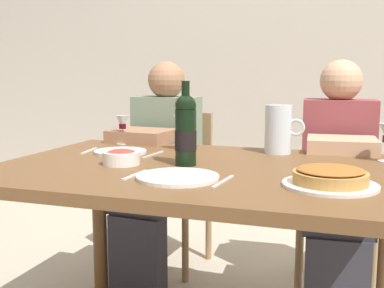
{
  "coord_description": "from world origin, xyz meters",
  "views": [
    {
      "loc": [
        0.51,
        -1.63,
        1.09
      ],
      "look_at": [
        -0.07,
        0.09,
        0.83
      ],
      "focal_mm": 44.83,
      "sensor_mm": 36.0,
      "label": 1
    }
  ],
  "objects_px": {
    "baked_tart": "(330,178)",
    "wine_glass_centre": "(122,124)",
    "diner_left": "(157,165)",
    "water_pitcher": "(278,132)",
    "dinner_plate_left_setting": "(178,177)",
    "wine_glass_left_diner": "(182,126)",
    "chair_left": "(176,178)",
    "dining_table": "(202,191)",
    "salad_bowl": "(121,157)",
    "dinner_plate_right_setting": "(120,152)",
    "diner_right": "(338,177)",
    "chair_right": "(336,190)",
    "wine_bottle": "(186,130)"
  },
  "relations": [
    {
      "from": "water_pitcher",
      "to": "dinner_plate_left_setting",
      "type": "bearing_deg",
      "value": -110.63
    },
    {
      "from": "wine_bottle",
      "to": "chair_left",
      "type": "height_order",
      "value": "wine_bottle"
    },
    {
      "from": "wine_bottle",
      "to": "dinner_plate_right_setting",
      "type": "bearing_deg",
      "value": 154.59
    },
    {
      "from": "salad_bowl",
      "to": "wine_glass_centre",
      "type": "bearing_deg",
      "value": 116.15
    },
    {
      "from": "dinner_plate_right_setting",
      "to": "dinner_plate_left_setting",
      "type": "bearing_deg",
      "value": -44.16
    },
    {
      "from": "water_pitcher",
      "to": "baked_tart",
      "type": "distance_m",
      "value": 0.61
    },
    {
      "from": "water_pitcher",
      "to": "wine_glass_centre",
      "type": "relative_size",
      "value": 1.49
    },
    {
      "from": "diner_left",
      "to": "diner_right",
      "type": "relative_size",
      "value": 1.0
    },
    {
      "from": "wine_bottle",
      "to": "diner_left",
      "type": "relative_size",
      "value": 0.27
    },
    {
      "from": "wine_glass_centre",
      "to": "diner_left",
      "type": "distance_m",
      "value": 0.36
    },
    {
      "from": "diner_right",
      "to": "wine_bottle",
      "type": "bearing_deg",
      "value": 47.63
    },
    {
      "from": "dinner_plate_left_setting",
      "to": "diner_left",
      "type": "relative_size",
      "value": 0.23
    },
    {
      "from": "dining_table",
      "to": "water_pitcher",
      "type": "xyz_separation_m",
      "value": [
        0.22,
        0.38,
        0.18
      ]
    },
    {
      "from": "salad_bowl",
      "to": "dinner_plate_right_setting",
      "type": "xyz_separation_m",
      "value": [
        -0.12,
        0.23,
        -0.02
      ]
    },
    {
      "from": "wine_glass_left_diner",
      "to": "dinner_plate_right_setting",
      "type": "relative_size",
      "value": 0.69
    },
    {
      "from": "baked_tart",
      "to": "wine_glass_centre",
      "type": "relative_size",
      "value": 2.06
    },
    {
      "from": "wine_bottle",
      "to": "dinner_plate_right_setting",
      "type": "height_order",
      "value": "wine_bottle"
    },
    {
      "from": "wine_bottle",
      "to": "dinner_plate_left_setting",
      "type": "distance_m",
      "value": 0.26
    },
    {
      "from": "salad_bowl",
      "to": "chair_right",
      "type": "bearing_deg",
      "value": 52.52
    },
    {
      "from": "salad_bowl",
      "to": "dinner_plate_left_setting",
      "type": "bearing_deg",
      "value": -30.21
    },
    {
      "from": "diner_left",
      "to": "wine_bottle",
      "type": "bearing_deg",
      "value": 124.85
    },
    {
      "from": "wine_glass_centre",
      "to": "dinner_plate_left_setting",
      "type": "relative_size",
      "value": 0.52
    },
    {
      "from": "chair_right",
      "to": "baked_tart",
      "type": "bearing_deg",
      "value": 86.26
    },
    {
      "from": "wine_glass_left_diner",
      "to": "chair_left",
      "type": "relative_size",
      "value": 0.17
    },
    {
      "from": "dining_table",
      "to": "wine_glass_left_diner",
      "type": "bearing_deg",
      "value": 120.84
    },
    {
      "from": "wine_bottle",
      "to": "salad_bowl",
      "type": "relative_size",
      "value": 2.22
    },
    {
      "from": "salad_bowl",
      "to": "diner_left",
      "type": "distance_m",
      "value": 0.77
    },
    {
      "from": "wine_bottle",
      "to": "diner_right",
      "type": "height_order",
      "value": "diner_right"
    },
    {
      "from": "baked_tart",
      "to": "chair_left",
      "type": "relative_size",
      "value": 0.32
    },
    {
      "from": "wine_glass_centre",
      "to": "chair_right",
      "type": "height_order",
      "value": "wine_glass_centre"
    },
    {
      "from": "baked_tart",
      "to": "diner_right",
      "type": "height_order",
      "value": "diner_right"
    },
    {
      "from": "dinner_plate_right_setting",
      "to": "salad_bowl",
      "type": "bearing_deg",
      "value": -62.13
    },
    {
      "from": "wine_glass_left_diner",
      "to": "diner_right",
      "type": "distance_m",
      "value": 0.78
    },
    {
      "from": "baked_tart",
      "to": "salad_bowl",
      "type": "relative_size",
      "value": 2.04
    },
    {
      "from": "water_pitcher",
      "to": "baked_tart",
      "type": "xyz_separation_m",
      "value": [
        0.24,
        -0.56,
        -0.06
      ]
    },
    {
      "from": "wine_glass_centre",
      "to": "diner_left",
      "type": "bearing_deg",
      "value": 75.47
    },
    {
      "from": "water_pitcher",
      "to": "chair_left",
      "type": "xyz_separation_m",
      "value": [
        -0.66,
        0.53,
        -0.35
      ]
    },
    {
      "from": "salad_bowl",
      "to": "diner_left",
      "type": "xyz_separation_m",
      "value": [
        -0.16,
        0.73,
        -0.17
      ]
    },
    {
      "from": "baked_tart",
      "to": "wine_glass_left_diner",
      "type": "height_order",
      "value": "wine_glass_left_diner"
    },
    {
      "from": "diner_left",
      "to": "water_pitcher",
      "type": "bearing_deg",
      "value": 160.91
    },
    {
      "from": "dinner_plate_right_setting",
      "to": "diner_right",
      "type": "bearing_deg",
      "value": 29.83
    },
    {
      "from": "wine_bottle",
      "to": "wine_glass_centre",
      "type": "distance_m",
      "value": 0.62
    },
    {
      "from": "baked_tart",
      "to": "chair_right",
      "type": "height_order",
      "value": "chair_right"
    },
    {
      "from": "wine_bottle",
      "to": "salad_bowl",
      "type": "distance_m",
      "value": 0.26
    },
    {
      "from": "wine_glass_left_diner",
      "to": "dining_table",
      "type": "bearing_deg",
      "value": -59.16
    },
    {
      "from": "wine_glass_left_diner",
      "to": "chair_right",
      "type": "height_order",
      "value": "wine_glass_left_diner"
    },
    {
      "from": "chair_left",
      "to": "diner_left",
      "type": "bearing_deg",
      "value": 90.76
    },
    {
      "from": "wine_glass_left_diner",
      "to": "wine_glass_centre",
      "type": "distance_m",
      "value": 0.34
    },
    {
      "from": "dining_table",
      "to": "diner_right",
      "type": "relative_size",
      "value": 1.29
    },
    {
      "from": "water_pitcher",
      "to": "wine_glass_left_diner",
      "type": "xyz_separation_m",
      "value": [
        -0.42,
        -0.04,
        0.02
      ]
    }
  ]
}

